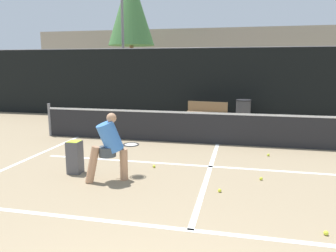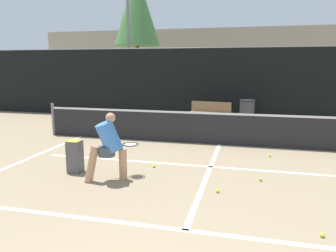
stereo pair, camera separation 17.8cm
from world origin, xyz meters
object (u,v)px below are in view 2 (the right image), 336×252
Objects in this scene: player_practicing at (109,145)px; ball_hopper at (75,156)px; courtside_bench at (210,112)px; trash_bin at (247,112)px; parked_car at (162,97)px.

ball_hopper is (-0.93, 0.29, -0.37)m from player_practicing.
courtside_bench is 1.72× the size of trash_bin.
player_practicing is 1.45× the size of trash_bin.
ball_hopper is 11.06m from parked_car.
player_practicing is 7.14m from courtside_bench.
trash_bin is 6.11m from parked_car.
trash_bin reaches higher than courtside_bench.
player_practicing is 0.35× the size of parked_car.
ball_hopper is 0.18× the size of parked_car.
parked_car is at bearing 138.11° from trash_bin.
trash_bin is (3.55, 6.94, 0.11)m from ball_hopper.
parked_car is at bearing 72.35° from player_practicing.
parked_car is (-1.00, 11.01, 0.21)m from ball_hopper.
player_practicing reaches higher than courtside_bench.
parked_car is (-1.93, 11.30, -0.16)m from player_practicing.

